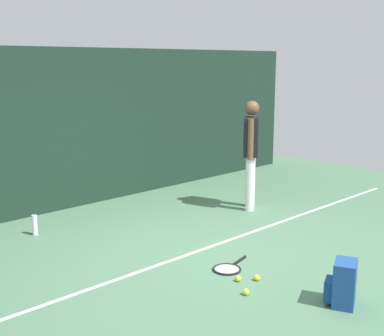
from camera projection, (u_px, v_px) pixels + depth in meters
The scene contains 11 objects.
ground_plane at pixel (215, 253), 6.26m from camera, with size 12.00×12.00×0.00m, color #4C7556.
back_fence at pixel (78, 128), 8.12m from camera, with size 10.00×0.10×2.50m, color #192D23.
court_line at pixel (203, 249), 6.40m from camera, with size 9.00×0.05×0.00m, color white.
tennis_player at pixel (251, 148), 7.98m from camera, with size 0.45×0.42×1.70m.
tennis_racket at pixel (228, 268), 5.77m from camera, with size 0.64×0.39×0.03m.
backpack at pixel (343, 284), 4.90m from camera, with size 0.36×0.36×0.44m.
tennis_ball_near_player at pixel (238, 279), 5.45m from camera, with size 0.07×0.07×0.07m, color #CCE033.
tennis_ball_by_fence at pixel (257, 278), 5.47m from camera, with size 0.07×0.07×0.07m, color #CCE033.
tennis_ball_mid_court at pixel (346, 269), 5.69m from camera, with size 0.07×0.07×0.07m, color #CCE033.
tennis_ball_far_left at pixel (246, 292), 5.14m from camera, with size 0.07×0.07×0.07m, color #CCE033.
water_bottle at pixel (35, 225), 6.90m from camera, with size 0.07×0.07×0.27m, color white.
Camera 1 is at (-4.30, -4.08, 2.29)m, focal length 48.20 mm.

